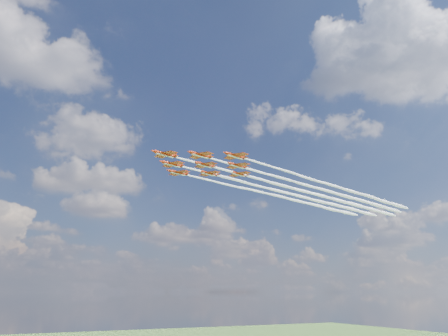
% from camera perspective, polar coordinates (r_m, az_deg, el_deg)
% --- Properties ---
extents(jet_lead, '(135.26, 48.69, 2.59)m').
position_cam_1_polar(jet_lead, '(190.80, 8.69, -2.55)').
color(jet_lead, '#B12809').
extents(jet_row2_port, '(135.26, 48.69, 2.59)m').
position_cam_1_polar(jet_row2_port, '(193.70, 12.03, -2.58)').
color(jet_row2_port, '#B12809').
extents(jet_row2_starb, '(135.26, 48.69, 2.59)m').
position_cam_1_polar(jet_row2_starb, '(202.06, 8.49, -3.31)').
color(jet_row2_starb, '#B12809').
extents(jet_row3_port, '(135.26, 48.69, 2.59)m').
position_cam_1_polar(jet_row3_port, '(197.24, 15.26, -2.61)').
color(jet_row3_port, '#B12809').
extents(jet_row3_centre, '(135.26, 48.69, 2.59)m').
position_cam_1_polar(jet_row3_centre, '(204.90, 11.66, -3.33)').
color(jet_row3_centre, '#B12809').
extents(jet_row3_starb, '(135.26, 48.69, 2.59)m').
position_cam_1_polar(jet_row3_starb, '(213.35, 8.32, -3.98)').
color(jet_row3_starb, '#B12809').
extents(jet_row4_port, '(135.26, 48.69, 2.59)m').
position_cam_1_polar(jet_row4_port, '(208.35, 14.72, -3.34)').
color(jet_row4_port, '#B12809').
extents(jet_row4_starb, '(135.26, 48.69, 2.59)m').
position_cam_1_polar(jet_row4_starb, '(216.14, 11.32, -3.99)').
color(jet_row4_starb, '#B12809').
extents(jet_tail, '(135.26, 48.69, 2.59)m').
position_cam_1_polar(jet_tail, '(219.51, 14.24, -3.99)').
color(jet_tail, '#B12809').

